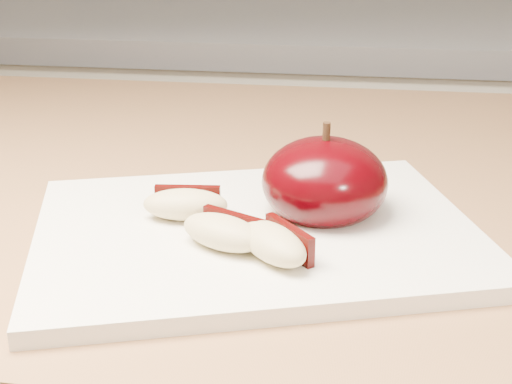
# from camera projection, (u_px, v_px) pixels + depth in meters

# --- Properties ---
(back_cabinet) EXTENTS (2.40, 0.62, 0.94)m
(back_cabinet) POSITION_uv_depth(u_px,v_px,m) (366.00, 254.00, 1.42)
(back_cabinet) COLOR silver
(back_cabinet) RESTS_ON ground
(cutting_board) EXTENTS (0.36, 0.31, 0.01)m
(cutting_board) POSITION_uv_depth(u_px,v_px,m) (256.00, 233.00, 0.50)
(cutting_board) COLOR white
(cutting_board) RESTS_ON island_counter
(apple_half) EXTENTS (0.09, 0.09, 0.08)m
(apple_half) POSITION_uv_depth(u_px,v_px,m) (325.00, 182.00, 0.51)
(apple_half) COLOR black
(apple_half) RESTS_ON cutting_board
(apple_wedge_a) EXTENTS (0.06, 0.04, 0.02)m
(apple_wedge_a) POSITION_uv_depth(u_px,v_px,m) (186.00, 204.00, 0.51)
(apple_wedge_a) COLOR tan
(apple_wedge_a) RESTS_ON cutting_board
(apple_wedge_b) EXTENTS (0.07, 0.05, 0.02)m
(apple_wedge_b) POSITION_uv_depth(u_px,v_px,m) (224.00, 232.00, 0.46)
(apple_wedge_b) COLOR tan
(apple_wedge_b) RESTS_ON cutting_board
(apple_wedge_c) EXTENTS (0.06, 0.06, 0.02)m
(apple_wedge_c) POSITION_uv_depth(u_px,v_px,m) (275.00, 243.00, 0.45)
(apple_wedge_c) COLOR tan
(apple_wedge_c) RESTS_ON cutting_board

